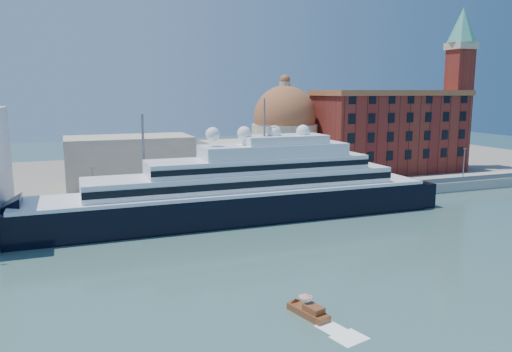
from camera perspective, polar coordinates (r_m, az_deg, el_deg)
name	(u,v)px	position (r m, az deg, el deg)	size (l,w,h in m)	color
ground	(306,252)	(79.67, 5.78, -8.65)	(400.00, 400.00, 0.00)	#335854
quay	(237,201)	(109.69, -2.19, -2.82)	(180.00, 10.00, 2.50)	gray
land	(193,173)	(148.47, -7.27, 0.31)	(260.00, 72.00, 2.00)	slate
quay_fence	(244,196)	(105.14, -1.41, -2.34)	(180.00, 0.10, 1.20)	slate
superyacht	(222,197)	(96.69, -3.90, -2.42)	(92.16, 12.78, 27.54)	black
water_taxi	(309,311)	(58.37, 6.08, -15.06)	(3.16, 5.78, 2.61)	brown
warehouse	(389,131)	(147.75, 14.96, 5.01)	(43.00, 19.00, 23.25)	maroon
campanile	(459,78)	(162.57, 22.20, 10.31)	(8.40, 8.40, 47.00)	maroon
church	(231,145)	(132.36, -2.89, 3.57)	(66.00, 18.00, 25.50)	beige
lamp_posts	(181,166)	(103.16, -8.59, 1.13)	(120.80, 2.40, 18.00)	slate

